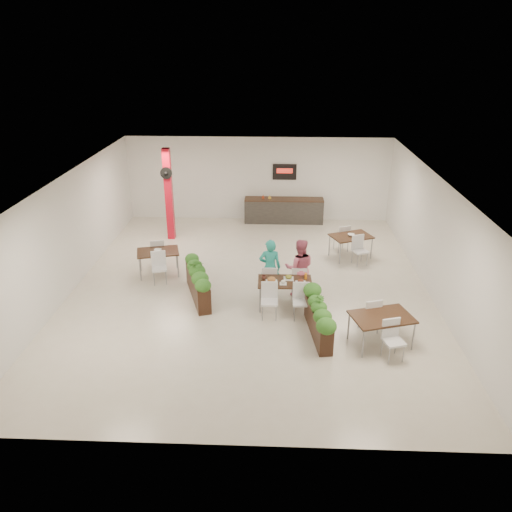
{
  "coord_description": "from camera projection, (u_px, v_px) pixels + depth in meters",
  "views": [
    {
      "loc": [
        0.69,
        -12.65,
        6.52
      ],
      "look_at": [
        0.17,
        -0.22,
        1.1
      ],
      "focal_mm": 35.0,
      "sensor_mm": 36.0,
      "label": 1
    }
  ],
  "objects": [
    {
      "name": "ground",
      "position": [
        250.0,
        288.0,
        14.22
      ],
      "size": [
        12.0,
        12.0,
        0.0
      ],
      "primitive_type": "plane",
      "color": "beige",
      "rests_on": "ground"
    },
    {
      "name": "planter_left",
      "position": [
        198.0,
        280.0,
        13.51
      ],
      "size": [
        0.97,
        2.08,
        1.14
      ],
      "rotation": [
        0.0,
        0.0,
        1.89
      ],
      "color": "black",
      "rests_on": "ground"
    },
    {
      "name": "side_table_c",
      "position": [
        382.0,
        320.0,
        11.35
      ],
      "size": [
        1.56,
        1.67,
        0.92
      ],
      "rotation": [
        0.0,
        0.0,
        0.29
      ],
      "color": "black",
      "rests_on": "ground"
    },
    {
      "name": "planter_right",
      "position": [
        318.0,
        316.0,
        11.8
      ],
      "size": [
        0.61,
        1.98,
        1.04
      ],
      "rotation": [
        0.0,
        0.0,
        1.7
      ],
      "color": "black",
      "rests_on": "ground"
    },
    {
      "name": "service_counter",
      "position": [
        284.0,
        210.0,
        19.16
      ],
      "size": [
        3.0,
        0.64,
        2.2
      ],
      "color": "#2B2826",
      "rests_on": "ground"
    },
    {
      "name": "side_table_a",
      "position": [
        158.0,
        255.0,
        14.82
      ],
      "size": [
        1.37,
        1.67,
        0.92
      ],
      "rotation": [
        0.0,
        0.0,
        0.25
      ],
      "color": "black",
      "rests_on": "ground"
    },
    {
      "name": "room_shell",
      "position": [
        250.0,
        222.0,
        13.41
      ],
      "size": [
        10.1,
        12.1,
        3.22
      ],
      "color": "white",
      "rests_on": "ground"
    },
    {
      "name": "side_table_b",
      "position": [
        351.0,
        239.0,
        15.99
      ],
      "size": [
        1.48,
        1.66,
        0.92
      ],
      "rotation": [
        0.0,
        0.0,
        0.39
      ],
      "color": "black",
      "rests_on": "ground"
    },
    {
      "name": "main_table",
      "position": [
        284.0,
        285.0,
        13.0
      ],
      "size": [
        1.41,
        1.64,
        0.92
      ],
      "rotation": [
        0.0,
        0.0,
        0.01
      ],
      "color": "black",
      "rests_on": "ground"
    },
    {
      "name": "red_column",
      "position": [
        169.0,
        194.0,
        17.14
      ],
      "size": [
        0.4,
        0.41,
        3.2
      ],
      "color": "red",
      "rests_on": "ground"
    },
    {
      "name": "diner_man",
      "position": [
        270.0,
        268.0,
        13.54
      ],
      "size": [
        0.6,
        0.4,
        1.64
      ],
      "primitive_type": "imported",
      "rotation": [
        0.0,
        0.0,
        3.16
      ],
      "color": "teal",
      "rests_on": "ground"
    },
    {
      "name": "diner_woman",
      "position": [
        299.0,
        268.0,
        13.51
      ],
      "size": [
        0.81,
        0.64,
        1.65
      ],
      "primitive_type": "imported",
      "rotation": [
        0.0,
        0.0,
        3.16
      ],
      "color": "#D15D7A",
      "rests_on": "ground"
    }
  ]
}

